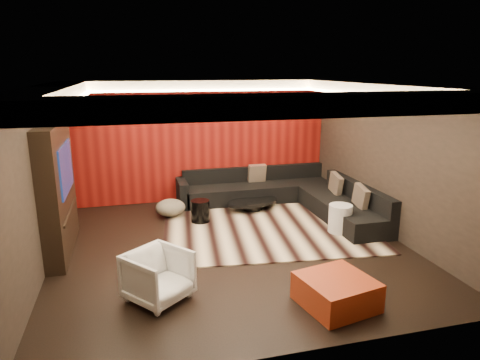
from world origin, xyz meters
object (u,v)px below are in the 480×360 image
object	(u,v)px
white_side_table	(340,219)
orange_ottoman	(336,292)
sectional_sofa	(287,196)
coffee_table	(252,205)
armchair	(158,276)
drum_stool	(200,211)

from	to	relation	value
white_side_table	orange_ottoman	size ratio (longest dim) A/B	0.63
orange_ottoman	sectional_sofa	size ratio (longest dim) A/B	0.24
orange_ottoman	white_side_table	bearing A→B (deg)	61.62
orange_ottoman	coffee_table	bearing A→B (deg)	89.60
white_side_table	sectional_sofa	bearing A→B (deg)	103.73
white_side_table	armchair	size ratio (longest dim) A/B	0.73
coffee_table	orange_ottoman	bearing A→B (deg)	-90.40
drum_stool	white_side_table	bearing A→B (deg)	-26.34
armchair	orange_ottoman	bearing A→B (deg)	-56.76
coffee_table	armchair	size ratio (longest dim) A/B	1.56
sectional_sofa	drum_stool	bearing A→B (deg)	-166.74
white_side_table	orange_ottoman	xyz separation A→B (m)	(-1.27, -2.35, -0.08)
orange_ottoman	sectional_sofa	xyz separation A→B (m)	(0.85, 4.07, 0.07)
sectional_sofa	orange_ottoman	bearing A→B (deg)	-101.80
drum_stool	armchair	distance (m)	3.03
drum_stool	sectional_sofa	world-z (taller)	sectional_sofa
coffee_table	armchair	xyz separation A→B (m)	(-2.29, -3.33, 0.23)
armchair	white_side_table	bearing A→B (deg)	-14.11
white_side_table	orange_ottoman	distance (m)	2.67
coffee_table	white_side_table	xyz separation A→B (m)	(1.24, -1.72, 0.16)
coffee_table	armchair	bearing A→B (deg)	-124.49
coffee_table	white_side_table	distance (m)	2.12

